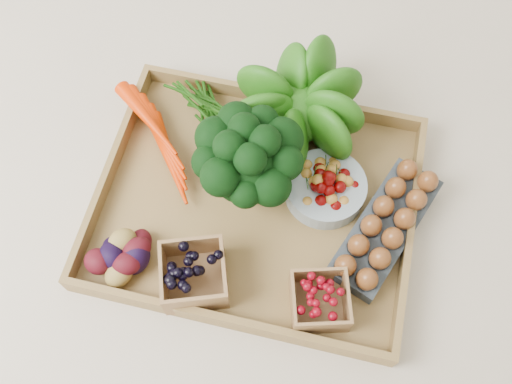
% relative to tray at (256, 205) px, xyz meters
% --- Properties ---
extents(ground, '(4.00, 4.00, 0.00)m').
position_rel_tray_xyz_m(ground, '(0.00, 0.00, -0.01)').
color(ground, beige).
rests_on(ground, ground).
extents(tray, '(0.55, 0.45, 0.01)m').
position_rel_tray_xyz_m(tray, '(0.00, 0.00, 0.00)').
color(tray, olive).
rests_on(tray, ground).
extents(carrots, '(0.20, 0.14, 0.05)m').
position_rel_tray_xyz_m(carrots, '(-0.20, 0.08, 0.03)').
color(carrots, red).
rests_on(carrots, tray).
extents(lettuce, '(0.17, 0.17, 0.17)m').
position_rel_tray_xyz_m(lettuce, '(0.04, 0.18, 0.09)').
color(lettuce, '#19530D').
rests_on(lettuce, tray).
extents(broccoli, '(0.18, 0.18, 0.14)m').
position_rel_tray_xyz_m(broccoli, '(-0.02, 0.02, 0.08)').
color(broccoli, black).
rests_on(broccoli, tray).
extents(cherry_bowl, '(0.14, 0.14, 0.04)m').
position_rel_tray_xyz_m(cherry_bowl, '(0.11, 0.05, 0.03)').
color(cherry_bowl, '#8C9EA5').
rests_on(cherry_bowl, tray).
extents(egg_carton, '(0.18, 0.27, 0.03)m').
position_rel_tray_xyz_m(egg_carton, '(0.23, -0.00, 0.02)').
color(egg_carton, '#353E44').
rests_on(egg_carton, tray).
extents(potatoes, '(0.13, 0.13, 0.07)m').
position_rel_tray_xyz_m(potatoes, '(-0.19, -0.15, 0.04)').
color(potatoes, '#390910').
rests_on(potatoes, tray).
extents(punnet_blackberry, '(0.13, 0.13, 0.07)m').
position_rel_tray_xyz_m(punnet_blackberry, '(-0.06, -0.16, 0.04)').
color(punnet_blackberry, black).
rests_on(punnet_blackberry, tray).
extents(punnet_raspberry, '(0.11, 0.11, 0.06)m').
position_rel_tray_xyz_m(punnet_raspberry, '(0.14, -0.16, 0.04)').
color(punnet_raspberry, '#67040E').
rests_on(punnet_raspberry, tray).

